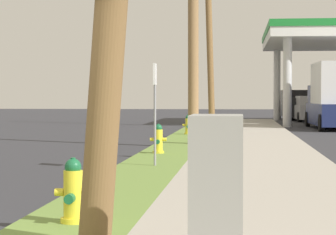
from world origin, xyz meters
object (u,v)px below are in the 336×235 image
street_sign_post (155,93)px  truck_navy_at_forecourt (335,98)px  fire_hydrant_nearest (73,194)px  car_silver_by_far_pump (310,110)px  fire_hydrant_second (158,140)px  fire_hydrant_third (188,126)px  utility_cabinet (217,201)px  utility_pole_background (209,29)px  truck_black_at_far_bay (298,106)px

street_sign_post → truck_navy_at_forecourt: bearing=72.4°
fire_hydrant_nearest → car_silver_by_far_pump: car_silver_by_far_pump is taller
fire_hydrant_second → fire_hydrant_third: (0.11, 9.03, 0.00)m
street_sign_post → truck_navy_at_forecourt: size_ratio=0.33×
utility_cabinet → car_silver_by_far_pump: 39.54m
fire_hydrant_third → utility_pole_background: (0.38, 9.81, 4.55)m
utility_pole_background → truck_black_at_far_bay: 13.25m
utility_pole_background → utility_cabinet: (1.37, -31.08, -4.27)m
street_sign_post → truck_black_at_far_bay: 33.91m
fire_hydrant_third → car_silver_by_far_pump: bearing=70.8°
fire_hydrant_nearest → truck_black_at_far_bay: (5.73, 40.24, 0.47)m
fire_hydrant_third → utility_cabinet: 21.34m
truck_navy_at_forecourt → truck_black_at_far_bay: truck_navy_at_forecourt is taller
fire_hydrant_third → street_sign_post: (0.18, -12.24, 1.19)m
truck_navy_at_forecourt → utility_cabinet: bearing=-99.2°
street_sign_post → truck_black_at_far_bay: (5.60, 33.44, -0.72)m
fire_hydrant_third → truck_black_at_far_bay: bearing=74.8°
car_silver_by_far_pump → truck_navy_at_forecourt: bearing=-89.3°
utility_cabinet → fire_hydrant_second: bearing=98.6°
fire_hydrant_nearest → fire_hydrant_third: same height
utility_cabinet → car_silver_by_far_pump: car_silver_by_far_pump is taller
fire_hydrant_third → utility_cabinet: utility_cabinet is taller
fire_hydrant_third → utility_cabinet: (1.75, -21.27, 0.28)m
street_sign_post → truck_navy_at_forecourt: 20.65m
truck_navy_at_forecourt → fire_hydrant_second: bearing=-111.6°
street_sign_post → car_silver_by_far_pump: size_ratio=0.46×
truck_navy_at_forecourt → truck_black_at_far_bay: bearing=92.6°
truck_navy_at_forecourt → utility_pole_background: bearing=158.6°
street_sign_post → fire_hydrant_second: bearing=95.2°
fire_hydrant_second → street_sign_post: (0.29, -3.21, 1.19)m
fire_hydrant_nearest → truck_navy_at_forecourt: truck_navy_at_forecourt is taller
fire_hydrant_nearest → street_sign_post: street_sign_post is taller
fire_hydrant_second → truck_black_at_far_bay: bearing=79.0°
fire_hydrant_nearest → street_sign_post: bearing=88.8°
utility_cabinet → truck_navy_at_forecourt: bearing=80.8°
utility_cabinet → truck_black_at_far_bay: bearing=84.6°
fire_hydrant_nearest → truck_black_at_far_bay: 40.65m
utility_pole_background → truck_navy_at_forecourt: bearing=-21.4°
fire_hydrant_second → truck_navy_at_forecourt: truck_navy_at_forecourt is taller
utility_pole_background → truck_black_at_far_bay: (5.40, 11.39, -4.08)m
street_sign_post → truck_navy_at_forecourt: (6.23, 19.69, -0.15)m
utility_pole_background → utility_cabinet: utility_pole_background is taller
fire_hydrant_nearest → fire_hydrant_second: (-0.16, 10.01, 0.00)m
fire_hydrant_second → truck_navy_at_forecourt: bearing=68.4°
fire_hydrant_second → truck_navy_at_forecourt: 17.75m
fire_hydrant_third → truck_black_at_far_bay: size_ratio=0.13×
fire_hydrant_nearest → fire_hydrant_second: same height
fire_hydrant_nearest → utility_cabinet: 2.82m
utility_cabinet → street_sign_post: street_sign_post is taller
fire_hydrant_nearest → car_silver_by_far_pump: (6.23, 37.05, 0.28)m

